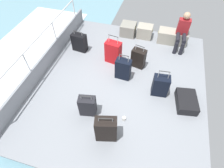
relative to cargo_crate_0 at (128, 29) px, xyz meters
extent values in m
cube|color=gray|center=(0.30, -2.17, -0.23)|extent=(4.40, 5.20, 0.06)
cube|color=gray|center=(-1.87, -2.17, 0.03)|extent=(0.06, 5.20, 0.45)
cylinder|color=silver|center=(-1.87, -2.87, 0.30)|extent=(0.04, 0.04, 1.00)
cylinder|color=silver|center=(-1.87, -1.48, 0.30)|extent=(0.04, 0.04, 1.00)
cylinder|color=silver|center=(-1.87, -0.09, 0.30)|extent=(0.04, 0.04, 1.00)
cylinder|color=silver|center=(-1.87, -2.17, 0.80)|extent=(0.04, 4.16, 0.04)
cube|color=white|center=(-3.30, -2.17, -0.54)|extent=(2.40, 7.28, 0.01)
cube|color=gray|center=(0.00, 0.00, 0.00)|extent=(0.48, 0.49, 0.39)
torus|color=tan|center=(-0.25, 0.00, 0.08)|extent=(0.02, 0.12, 0.12)
torus|color=tan|center=(0.25, 0.00, 0.08)|extent=(0.02, 0.12, 0.12)
cube|color=#9E9989|center=(0.56, 0.01, 0.01)|extent=(0.49, 0.40, 0.41)
torus|color=tan|center=(0.31, 0.01, 0.09)|extent=(0.02, 0.12, 0.12)
torus|color=tan|center=(0.82, 0.01, 0.09)|extent=(0.02, 0.12, 0.12)
cube|color=#9E9989|center=(1.30, -0.04, 0.01)|extent=(0.56, 0.43, 0.41)
torus|color=tan|center=(1.01, -0.04, 0.09)|extent=(0.02, 0.12, 0.12)
torus|color=tan|center=(1.58, -0.04, 0.09)|extent=(0.02, 0.12, 0.12)
cube|color=gray|center=(1.70, -0.04, 0.00)|extent=(0.49, 0.38, 0.40)
torus|color=tan|center=(1.44, -0.04, 0.08)|extent=(0.02, 0.12, 0.12)
torus|color=tan|center=(1.95, -0.04, 0.08)|extent=(0.02, 0.12, 0.12)
cube|color=maroon|center=(1.70, -0.09, 0.44)|extent=(0.34, 0.20, 0.48)
sphere|color=tan|center=(1.70, -0.09, 0.80)|extent=(0.20, 0.20, 0.20)
cylinder|color=black|center=(1.79, -0.39, 0.24)|extent=(0.12, 0.40, 0.12)
cylinder|color=black|center=(1.79, -0.59, 0.00)|extent=(0.11, 0.11, 0.40)
cylinder|color=black|center=(1.61, -0.39, 0.24)|extent=(0.12, 0.40, 0.12)
cylinder|color=black|center=(1.61, -0.59, 0.00)|extent=(0.11, 0.11, 0.40)
cube|color=black|center=(0.61, -1.45, 0.08)|extent=(0.42, 0.31, 0.55)
cylinder|color=#A5A8AD|center=(0.50, -1.43, 0.43)|extent=(0.02, 0.02, 0.14)
cylinder|color=#A5A8AD|center=(0.72, -1.48, 0.43)|extent=(0.02, 0.02, 0.14)
cylinder|color=#2D2D2D|center=(0.61, -1.45, 0.50)|extent=(0.25, 0.07, 0.02)
cube|color=silver|center=(0.64, -1.33, 0.15)|extent=(0.05, 0.02, 0.08)
cube|color=black|center=(0.39, -3.80, 0.13)|extent=(0.48, 0.33, 0.66)
cylinder|color=#A5A8AD|center=(0.26, -3.83, 0.51)|extent=(0.02, 0.02, 0.09)
cylinder|color=#A5A8AD|center=(0.51, -3.77, 0.51)|extent=(0.02, 0.02, 0.09)
cylinder|color=#2D2D2D|center=(0.39, -3.80, 0.55)|extent=(0.28, 0.09, 0.02)
cube|color=white|center=(0.36, -3.68, 0.28)|extent=(0.05, 0.02, 0.08)
cube|color=black|center=(0.31, -2.01, 0.10)|extent=(0.41, 0.25, 0.59)
cylinder|color=#A5A8AD|center=(0.19, -2.00, 0.48)|extent=(0.02, 0.02, 0.18)
cylinder|color=#A5A8AD|center=(0.42, -2.02, 0.48)|extent=(0.02, 0.02, 0.18)
cylinder|color=#2D2D2D|center=(0.31, -2.01, 0.57)|extent=(0.26, 0.04, 0.02)
cube|color=green|center=(0.31, -1.89, 0.23)|extent=(0.05, 0.01, 0.08)
cube|color=black|center=(1.99, -2.48, -0.08)|extent=(0.55, 0.72, 0.23)
cube|color=green|center=(1.93, -2.15, -0.06)|extent=(0.05, 0.01, 0.08)
cube|color=red|center=(-0.12, -1.46, 0.13)|extent=(0.47, 0.32, 0.66)
cylinder|color=#A5A8AD|center=(-0.25, -1.44, 0.57)|extent=(0.02, 0.02, 0.21)
cylinder|color=#A5A8AD|center=(0.01, -1.48, 0.57)|extent=(0.02, 0.02, 0.21)
cylinder|color=#2D2D2D|center=(-0.12, -1.46, 0.68)|extent=(0.28, 0.07, 0.02)
cube|color=white|center=(-0.10, -1.33, 0.25)|extent=(0.05, 0.01, 0.08)
cube|color=black|center=(1.32, -2.31, 0.09)|extent=(0.41, 0.29, 0.57)
cylinder|color=#A5A8AD|center=(1.20, -2.32, 0.48)|extent=(0.02, 0.02, 0.20)
cylinder|color=#A5A8AD|center=(1.43, -2.30, 0.48)|extent=(0.02, 0.02, 0.20)
cylinder|color=#2D2D2D|center=(1.32, -2.31, 0.58)|extent=(0.25, 0.04, 0.02)
cube|color=green|center=(1.30, -2.18, 0.21)|extent=(0.05, 0.01, 0.08)
cube|color=black|center=(-0.19, -3.34, 0.07)|extent=(0.41, 0.29, 0.53)
cylinder|color=#A5A8AD|center=(-0.30, -3.36, 0.38)|extent=(0.02, 0.02, 0.09)
cylinder|color=#A5A8AD|center=(-0.08, -3.32, 0.38)|extent=(0.02, 0.02, 0.09)
cylinder|color=#2D2D2D|center=(-0.19, -3.34, 0.42)|extent=(0.24, 0.06, 0.02)
cube|color=white|center=(-0.21, -3.23, 0.15)|extent=(0.05, 0.02, 0.08)
cube|color=black|center=(-1.26, -1.23, 0.08)|extent=(0.46, 0.29, 0.55)
cylinder|color=#A5A8AD|center=(-1.39, -1.22, 0.40)|extent=(0.02, 0.02, 0.10)
cylinder|color=#A5A8AD|center=(-1.13, -1.25, 0.40)|extent=(0.02, 0.02, 0.10)
cylinder|color=#2D2D2D|center=(-1.26, -1.23, 0.45)|extent=(0.28, 0.05, 0.02)
cube|color=white|center=(-1.25, -1.11, 0.25)|extent=(0.05, 0.01, 0.08)
cylinder|color=white|center=(0.65, -3.31, -0.15)|extent=(0.08, 0.08, 0.10)
camera|label=1|loc=(0.97, -5.40, 3.51)|focal=29.34mm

